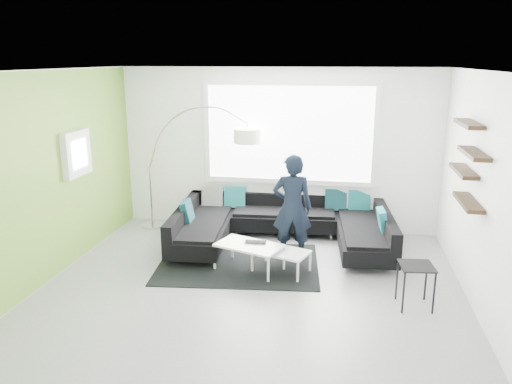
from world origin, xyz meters
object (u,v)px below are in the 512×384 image
(coffee_table, at_px, (265,258))
(side_table, at_px, (415,286))
(sectional_sofa, at_px, (282,227))
(arc_lamp, at_px, (149,168))
(laptop, at_px, (255,243))
(person, at_px, (292,208))

(coffee_table, distance_m, side_table, 2.09)
(sectional_sofa, xyz_separation_m, arc_lamp, (-2.42, 0.55, 0.77))
(coffee_table, height_order, laptop, laptop)
(laptop, bearing_deg, coffee_table, -14.27)
(coffee_table, distance_m, person, 0.87)
(coffee_table, relative_size, laptop, 3.84)
(person, distance_m, laptop, 0.79)
(side_table, relative_size, person, 0.34)
(coffee_table, relative_size, arc_lamp, 0.54)
(side_table, bearing_deg, coffee_table, 159.71)
(person, bearing_deg, laptop, 40.93)
(coffee_table, distance_m, laptop, 0.26)
(arc_lamp, height_order, laptop, arc_lamp)
(arc_lamp, bearing_deg, coffee_table, -28.38)
(arc_lamp, xyz_separation_m, laptop, (2.15, -1.52, -0.69))
(coffee_table, bearing_deg, laptop, -173.97)
(arc_lamp, height_order, person, arc_lamp)
(arc_lamp, distance_m, laptop, 2.72)
(sectional_sofa, distance_m, person, 0.71)
(laptop, bearing_deg, sectional_sofa, 73.75)
(coffee_table, height_order, arc_lamp, arc_lamp)
(coffee_table, xyz_separation_m, laptop, (-0.15, 0.04, 0.21))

